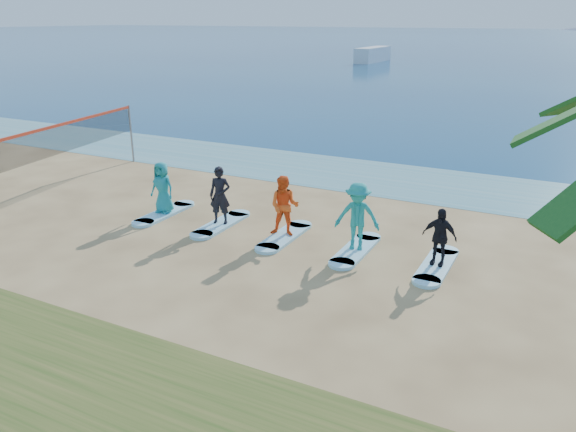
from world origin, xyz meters
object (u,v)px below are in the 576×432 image
at_px(surfboard_0, 164,213).
at_px(surfboard_4, 436,265).
at_px(surfboard_3, 356,250).
at_px(surfboard_2, 285,236).
at_px(volleyball_net, 61,139).
at_px(student_1, 220,195).
at_px(surfboard_1, 221,224).
at_px(student_4, 439,237).
at_px(boat_offshore_a, 372,62).
at_px(student_3, 357,216).
at_px(student_0, 162,187).
at_px(student_2, 285,206).

height_order(surfboard_0, surfboard_4, same).
bearing_deg(surfboard_3, surfboard_2, 180.00).
relative_size(volleyball_net, student_1, 5.04).
height_order(surfboard_1, student_4, student_4).
bearing_deg(student_4, boat_offshore_a, 114.91).
relative_size(surfboard_0, surfboard_4, 1.00).
distance_m(boat_offshore_a, surfboard_4, 69.22).
distance_m(surfboard_2, student_4, 4.53).
relative_size(boat_offshore_a, surfboard_0, 4.18).
relative_size(student_1, student_3, 0.95).
height_order(volleyball_net, surfboard_4, volleyball_net).
relative_size(boat_offshore_a, surfboard_2, 4.18).
xyz_separation_m(student_0, surfboard_3, (6.68, 0.00, -0.88)).
xyz_separation_m(surfboard_0, student_3, (6.68, 0.00, 0.99)).
distance_m(student_0, student_1, 2.23).
bearing_deg(surfboard_0, student_4, 0.00).
relative_size(surfboard_0, student_1, 1.24).
distance_m(boat_offshore_a, surfboard_1, 67.16).
bearing_deg(surfboard_0, surfboard_1, 0.00).
bearing_deg(student_2, student_0, 165.37).
bearing_deg(student_1, student_2, -17.61).
bearing_deg(surfboard_1, student_0, 180.00).
bearing_deg(surfboard_4, student_3, 180.00).
bearing_deg(student_3, volleyball_net, 162.56).
height_order(student_0, surfboard_2, student_0).
relative_size(surfboard_0, student_0, 1.31).
distance_m(surfboard_3, student_3, 0.99).
bearing_deg(volleyball_net, surfboard_2, -3.68).
xyz_separation_m(student_0, surfboard_4, (8.91, 0.00, -0.88)).
relative_size(volleyball_net, student_4, 5.91).
relative_size(surfboard_1, student_1, 1.24).
xyz_separation_m(student_2, student_3, (2.23, 0.00, 0.05)).
xyz_separation_m(boat_offshore_a, student_2, (19.89, -64.80, 0.98)).
distance_m(volleyball_net, student_4, 14.05).
bearing_deg(surfboard_3, surfboard_1, 180.00).
xyz_separation_m(volleyball_net, surfboard_4, (14.00, -0.61, -1.86)).
bearing_deg(surfboard_0, student_1, 0.00).
distance_m(volleyball_net, student_0, 5.22).
bearing_deg(student_0, student_3, -1.85).
bearing_deg(surfboard_2, surfboard_0, 180.00).
bearing_deg(volleyball_net, surfboard_0, -6.88).
distance_m(surfboard_2, surfboard_4, 4.45).
relative_size(student_0, surfboard_1, 0.76).
distance_m(student_0, surfboard_1, 2.39).
height_order(student_2, surfboard_3, student_2).
bearing_deg(boat_offshore_a, student_1, -73.62).
distance_m(boat_offshore_a, student_2, 67.79).
relative_size(surfboard_4, student_4, 1.45).
relative_size(student_1, surfboard_3, 0.81).
bearing_deg(student_4, volleyball_net, -178.19).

